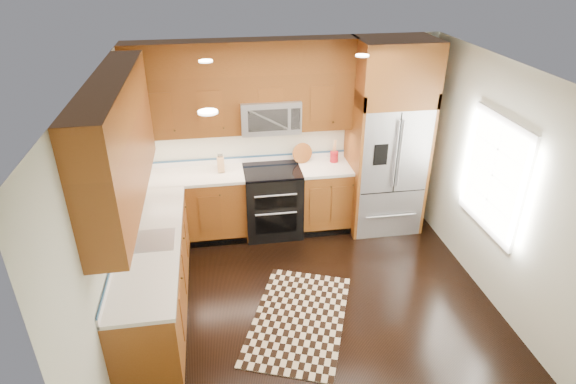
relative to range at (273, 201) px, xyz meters
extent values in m
plane|color=black|center=(0.25, -1.67, -0.47)|extent=(4.00, 4.00, 0.00)
cube|color=beige|center=(0.25, 0.33, 0.83)|extent=(4.00, 0.02, 2.60)
cube|color=beige|center=(-1.75, -1.67, 0.83)|extent=(0.02, 4.00, 2.60)
cube|color=beige|center=(2.25, -1.67, 0.83)|extent=(0.02, 4.00, 2.60)
cube|color=white|center=(2.23, -1.47, 0.93)|extent=(0.04, 1.10, 1.30)
cube|color=white|center=(2.22, -1.47, 0.93)|extent=(0.02, 0.95, 1.15)
cube|color=brown|center=(-1.06, 0.03, -0.02)|extent=(1.37, 0.60, 0.90)
cube|color=brown|center=(0.74, 0.03, -0.02)|extent=(0.72, 0.60, 0.90)
cube|color=brown|center=(-1.45, -1.47, -0.02)|extent=(0.60, 2.40, 0.90)
cube|color=white|center=(-0.32, 0.03, 0.45)|extent=(2.85, 0.62, 0.04)
cube|color=white|center=(-1.45, -1.47, 0.45)|extent=(0.62, 2.40, 0.04)
cube|color=brown|center=(-0.32, 0.17, 1.36)|extent=(2.85, 0.33, 0.75)
cube|color=brown|center=(-1.58, -1.47, 1.36)|extent=(0.33, 2.40, 0.75)
cube|color=brown|center=(-0.32, 0.17, 1.93)|extent=(2.85, 0.33, 0.40)
cube|color=brown|center=(-1.58, -1.47, 1.93)|extent=(0.33, 2.40, 0.40)
cube|color=black|center=(0.00, 0.00, -0.01)|extent=(0.76, 0.64, 0.92)
cube|color=black|center=(0.00, 0.00, 0.47)|extent=(0.76, 0.60, 0.02)
cube|color=black|center=(0.00, -0.31, 0.15)|extent=(0.55, 0.01, 0.18)
cube|color=black|center=(0.00, -0.31, -0.17)|extent=(0.55, 0.01, 0.28)
cylinder|color=#B2B2B7|center=(0.00, -0.34, 0.27)|extent=(0.55, 0.02, 0.02)
cylinder|color=#B2B2B7|center=(0.00, -0.34, 0.00)|extent=(0.55, 0.02, 0.02)
cube|color=#B2B2B7|center=(0.00, 0.13, 1.19)|extent=(0.76, 0.40, 0.42)
cube|color=black|center=(-0.05, -0.06, 1.19)|extent=(0.50, 0.01, 0.28)
cube|color=#B2B2B7|center=(1.55, -0.04, 0.43)|extent=(0.90, 0.74, 1.80)
cube|color=black|center=(1.55, -0.41, 0.78)|extent=(0.01, 0.01, 1.08)
cube|color=black|center=(1.33, -0.41, 0.78)|extent=(0.18, 0.01, 0.28)
cube|color=brown|center=(1.08, -0.04, 0.53)|extent=(0.04, 0.74, 2.00)
cube|color=brown|center=(2.02, -0.04, 0.53)|extent=(0.04, 0.74, 2.00)
cube|color=brown|center=(1.55, -0.04, 1.73)|extent=(0.98, 0.74, 0.80)
cube|color=#B2B2B7|center=(-1.45, -1.47, 0.48)|extent=(0.50, 0.42, 0.02)
cylinder|color=#B2B2B7|center=(-1.65, -1.25, 0.61)|extent=(0.02, 0.02, 0.28)
torus|color=#B2B2B7|center=(-1.65, -1.33, 0.75)|extent=(0.18, 0.02, 0.18)
cube|color=black|center=(0.04, -1.82, -0.46)|extent=(1.47, 1.83, 0.01)
cube|color=tan|center=(-0.67, 0.09, 0.57)|extent=(0.09, 0.13, 0.19)
cylinder|color=#A4141F|center=(0.88, 0.15, 0.54)|extent=(0.13, 0.13, 0.15)
cylinder|color=brown|center=(0.44, 0.19, 0.48)|extent=(0.34, 0.34, 0.02)
camera|label=1|loc=(-0.71, -5.73, 3.18)|focal=30.00mm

